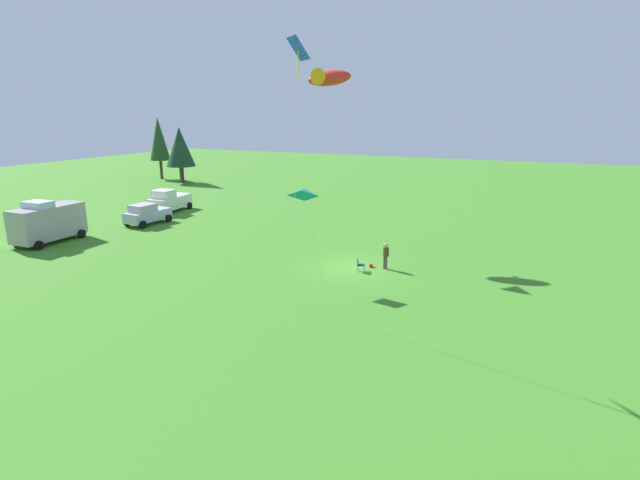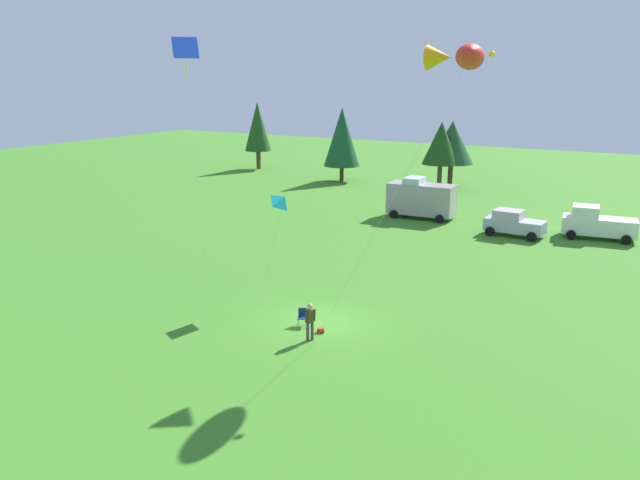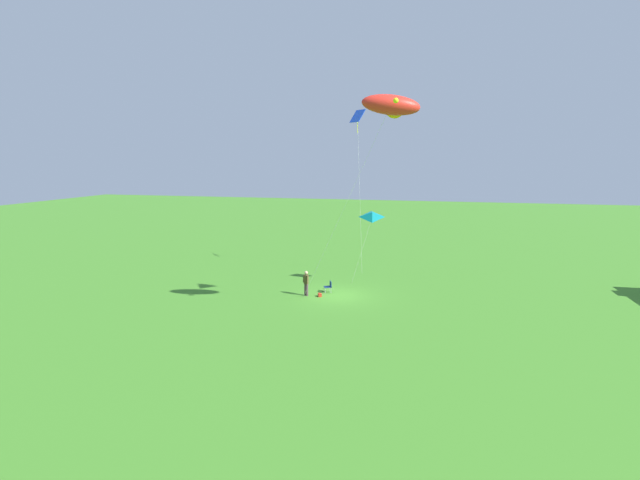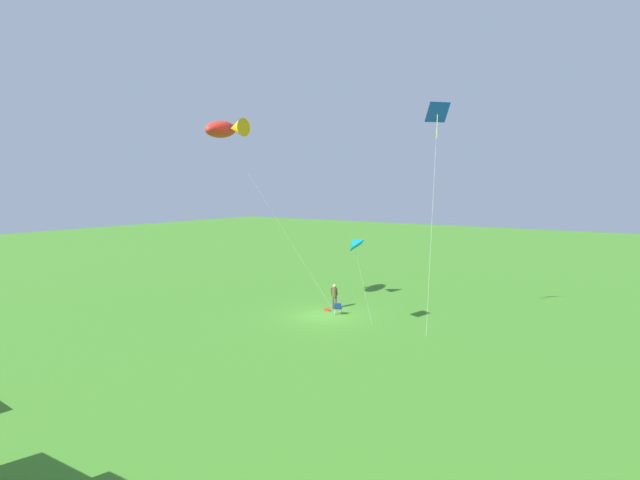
{
  "view_description": "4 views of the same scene",
  "coord_description": "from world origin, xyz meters",
  "views": [
    {
      "loc": [
        -29.15,
        -11.32,
        9.97
      ],
      "look_at": [
        -0.88,
        1.88,
        1.85
      ],
      "focal_mm": 28.0,
      "sensor_mm": 36.0,
      "label": 1
    },
    {
      "loc": [
        13.67,
        -24.29,
        11.44
      ],
      "look_at": [
        -0.84,
        1.36,
        3.64
      ],
      "focal_mm": 35.0,
      "sensor_mm": 36.0,
      "label": 2
    },
    {
      "loc": [
        32.8,
        7.2,
        9.43
      ],
      "look_at": [
        0.67,
        -1.09,
        3.96
      ],
      "focal_mm": 28.0,
      "sensor_mm": 36.0,
      "label": 3
    },
    {
      "loc": [
        -18.21,
        27.02,
        8.63
      ],
      "look_at": [
        1.09,
        -1.01,
        4.95
      ],
      "focal_mm": 28.0,
      "sensor_mm": 36.0,
      "label": 4
    }
  ],
  "objects": [
    {
      "name": "ground_plane",
      "position": [
        0.0,
        0.0,
        0.0
      ],
      "size": [
        160.0,
        160.0,
        0.0
      ],
      "primitive_type": "plane",
      "color": "#3D7E24"
    },
    {
      "name": "kite_large_fish",
      "position": [
        4.95,
        4.02,
        12.23
      ],
      "size": [
        5.43,
        7.96,
        12.93
      ],
      "color": "red",
      "rests_on": "ground"
    },
    {
      "name": "kite_delta_teal",
      "position": [
        -3.17,
        1.85,
        5.27
      ],
      "size": [
        1.25,
        2.38,
        5.73
      ],
      "color": "#0B8399",
      "rests_on": "ground"
    },
    {
      "name": "person_kite_flyer",
      "position": [
        0.61,
        -2.1,
        1.02
      ],
      "size": [
        0.48,
        0.52,
        1.74
      ],
      "rotation": [
        0.0,
        0.0,
        5.64
      ],
      "color": "#543C42",
      "rests_on": "ground"
    },
    {
      "name": "backpack_on_grass",
      "position": [
        0.6,
        -1.13,
        0.11
      ],
      "size": [
        0.38,
        0.34,
        0.22
      ],
      "primitive_type": "cube",
      "rotation": [
        0.0,
        0.0,
        0.46
      ],
      "color": "#B72D18",
      "rests_on": "ground"
    },
    {
      "name": "folding_chair",
      "position": [
        -0.55,
        -0.76,
        0.49
      ],
      "size": [
        0.64,
        0.64,
        0.82
      ],
      "rotation": [
        0.0,
        0.0,
        5.16
      ],
      "color": "navy",
      "rests_on": "ground"
    },
    {
      "name": "kite_diamond_blue",
      "position": [
        -7.5,
        -0.09,
        12.47
      ],
      "size": [
        1.36,
        1.4,
        13.25
      ],
      "color": "blue",
      "rests_on": "ground"
    }
  ]
}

